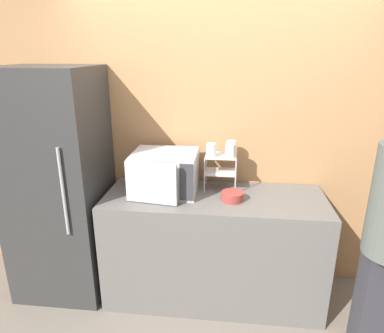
{
  "coord_description": "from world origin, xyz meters",
  "views": [
    {
      "loc": [
        0.1,
        -2.17,
        2.03
      ],
      "look_at": [
        -0.19,
        0.37,
        1.16
      ],
      "focal_mm": 32.0,
      "sensor_mm": 36.0,
      "label": 1
    }
  ],
  "objects_px": {
    "glass_front_left": "(211,150)",
    "bowl": "(232,196)",
    "dish_rack": "(221,165)",
    "glass_front_right": "(230,151)",
    "microwave": "(165,173)",
    "glass_back_right": "(231,147)",
    "refrigerator": "(59,185)"
  },
  "relations": [
    {
      "from": "dish_rack",
      "to": "bowl",
      "type": "distance_m",
      "value": 0.31
    },
    {
      "from": "microwave",
      "to": "bowl",
      "type": "height_order",
      "value": "microwave"
    },
    {
      "from": "dish_rack",
      "to": "glass_front_right",
      "type": "height_order",
      "value": "glass_front_right"
    },
    {
      "from": "glass_back_right",
      "to": "refrigerator",
      "type": "distance_m",
      "value": 1.47
    },
    {
      "from": "microwave",
      "to": "glass_front_right",
      "type": "bearing_deg",
      "value": 7.84
    },
    {
      "from": "microwave",
      "to": "glass_front_right",
      "type": "height_order",
      "value": "glass_front_right"
    },
    {
      "from": "bowl",
      "to": "glass_front_left",
      "type": "bearing_deg",
      "value": 134.66
    },
    {
      "from": "microwave",
      "to": "dish_rack",
      "type": "height_order",
      "value": "microwave"
    },
    {
      "from": "dish_rack",
      "to": "glass_front_left",
      "type": "bearing_deg",
      "value": -146.13
    },
    {
      "from": "glass_back_right",
      "to": "bowl",
      "type": "xyz_separation_m",
      "value": [
        0.02,
        -0.29,
        -0.31
      ]
    },
    {
      "from": "dish_rack",
      "to": "glass_front_left",
      "type": "relative_size",
      "value": 2.69
    },
    {
      "from": "microwave",
      "to": "glass_front_right",
      "type": "xyz_separation_m",
      "value": [
        0.52,
        0.07,
        0.18
      ]
    },
    {
      "from": "glass_front_left",
      "to": "bowl",
      "type": "distance_m",
      "value": 0.41
    },
    {
      "from": "glass_front_left",
      "to": "refrigerator",
      "type": "height_order",
      "value": "refrigerator"
    },
    {
      "from": "glass_front_right",
      "to": "dish_rack",
      "type": "bearing_deg",
      "value": 144.92
    },
    {
      "from": "glass_front_left",
      "to": "glass_front_right",
      "type": "xyz_separation_m",
      "value": [
        0.15,
        -0.0,
        0.0
      ]
    },
    {
      "from": "glass_back_right",
      "to": "bowl",
      "type": "height_order",
      "value": "glass_back_right"
    },
    {
      "from": "glass_back_right",
      "to": "glass_front_right",
      "type": "relative_size",
      "value": 1.0
    },
    {
      "from": "dish_rack",
      "to": "glass_front_left",
      "type": "xyz_separation_m",
      "value": [
        -0.08,
        -0.05,
        0.14
      ]
    },
    {
      "from": "dish_rack",
      "to": "glass_front_right",
      "type": "distance_m",
      "value": 0.16
    },
    {
      "from": "glass_front_left",
      "to": "glass_back_right",
      "type": "distance_m",
      "value": 0.19
    },
    {
      "from": "glass_front_left",
      "to": "glass_back_right",
      "type": "xyz_separation_m",
      "value": [
        0.16,
        0.1,
        0.0
      ]
    },
    {
      "from": "bowl",
      "to": "refrigerator",
      "type": "distance_m",
      "value": 1.44
    },
    {
      "from": "glass_back_right",
      "to": "refrigerator",
      "type": "xyz_separation_m",
      "value": [
        -1.42,
        -0.23,
        -0.31
      ]
    },
    {
      "from": "glass_back_right",
      "to": "microwave",
      "type": "bearing_deg",
      "value": -161.53
    },
    {
      "from": "dish_rack",
      "to": "bowl",
      "type": "height_order",
      "value": "dish_rack"
    },
    {
      "from": "glass_back_right",
      "to": "glass_front_right",
      "type": "height_order",
      "value": "same"
    },
    {
      "from": "microwave",
      "to": "dish_rack",
      "type": "xyz_separation_m",
      "value": [
        0.45,
        0.12,
        0.04
      ]
    },
    {
      "from": "dish_rack",
      "to": "glass_front_right",
      "type": "xyz_separation_m",
      "value": [
        0.08,
        -0.05,
        0.14
      ]
    },
    {
      "from": "microwave",
      "to": "dish_rack",
      "type": "relative_size",
      "value": 1.77
    },
    {
      "from": "dish_rack",
      "to": "refrigerator",
      "type": "distance_m",
      "value": 1.36
    },
    {
      "from": "refrigerator",
      "to": "bowl",
      "type": "bearing_deg",
      "value": -2.35
    }
  ]
}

